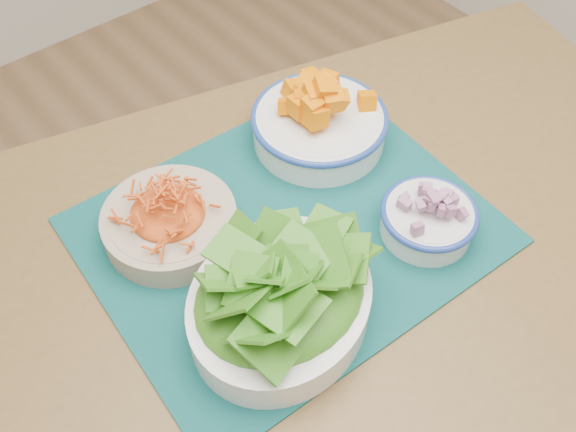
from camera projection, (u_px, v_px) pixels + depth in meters
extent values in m
cube|color=brown|center=(364.00, 236.00, 0.93)|extent=(1.27, 1.00, 0.04)
cylinder|color=brown|center=(51.00, 318.00, 1.27)|extent=(0.06, 0.06, 0.71)
cylinder|color=brown|center=(469.00, 166.00, 1.53)|extent=(0.06, 0.06, 0.71)
cube|color=#063131|center=(288.00, 230.00, 0.91)|extent=(0.56, 0.47, 0.00)
cylinder|color=tan|center=(170.00, 224.00, 0.89)|extent=(0.24, 0.24, 0.04)
ellipsoid|color=orange|center=(167.00, 208.00, 0.86)|extent=(0.16, 0.16, 0.03)
cylinder|color=white|center=(319.00, 128.00, 1.00)|extent=(0.24, 0.24, 0.05)
torus|color=#214198|center=(320.00, 117.00, 0.99)|extent=(0.21, 0.21, 0.01)
ellipsoid|color=orange|center=(320.00, 104.00, 0.97)|extent=(0.18, 0.18, 0.05)
ellipsoid|color=#236911|center=(280.00, 283.00, 0.76)|extent=(0.23, 0.19, 0.05)
cylinder|color=white|center=(427.00, 221.00, 0.89)|extent=(0.15, 0.15, 0.04)
torus|color=navy|center=(430.00, 213.00, 0.88)|extent=(0.14, 0.14, 0.01)
ellipsoid|color=#6F194B|center=(432.00, 205.00, 0.86)|extent=(0.11, 0.11, 0.03)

